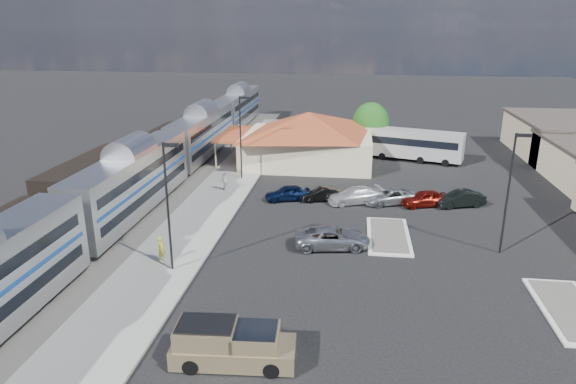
# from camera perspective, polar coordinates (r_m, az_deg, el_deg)

# --- Properties ---
(ground) EXTENTS (280.00, 280.00, 0.00)m
(ground) POSITION_cam_1_polar(r_m,az_deg,el_deg) (39.82, 5.47, -5.79)
(ground) COLOR black
(ground) RESTS_ON ground
(railbed) EXTENTS (16.00, 100.00, 0.12)m
(railbed) POSITION_cam_1_polar(r_m,az_deg,el_deg) (52.07, -17.90, -0.69)
(railbed) COLOR #4C4944
(railbed) RESTS_ON ground
(platform) EXTENTS (5.50, 92.00, 0.18)m
(platform) POSITION_cam_1_polar(r_m,az_deg,el_deg) (47.14, -8.96, -1.93)
(platform) COLOR gray
(platform) RESTS_ON ground
(passenger_train) EXTENTS (3.00, 104.00, 5.55)m
(passenger_train) POSITION_cam_1_polar(r_m,az_deg,el_deg) (46.76, -16.81, 0.92)
(passenger_train) COLOR silver
(passenger_train) RESTS_ON ground
(freight_cars) EXTENTS (2.80, 46.00, 4.00)m
(freight_cars) POSITION_cam_1_polar(r_m,az_deg,el_deg) (52.32, -21.37, 1.16)
(freight_cars) COLOR black
(freight_cars) RESTS_ON ground
(station_depot) EXTENTS (18.35, 12.24, 6.20)m
(station_depot) POSITION_cam_1_polar(r_m,az_deg,el_deg) (62.02, 2.22, 6.08)
(station_depot) COLOR beige
(station_depot) RESTS_ON ground
(traffic_island_south) EXTENTS (3.30, 7.50, 0.21)m
(traffic_island_south) POSITION_cam_1_polar(r_m,az_deg,el_deg) (41.71, 11.10, -4.76)
(traffic_island_south) COLOR silver
(traffic_island_south) RESTS_ON ground
(traffic_island_north) EXTENTS (3.30, 7.50, 0.21)m
(traffic_island_north) POSITION_cam_1_polar(r_m,az_deg,el_deg) (35.10, 28.87, -11.44)
(traffic_island_north) COLOR silver
(traffic_island_north) RESTS_ON ground
(lamp_plat_s) EXTENTS (1.08, 0.25, 9.00)m
(lamp_plat_s) POSITION_cam_1_polar(r_m,az_deg,el_deg) (34.37, -13.15, -0.59)
(lamp_plat_s) COLOR black
(lamp_plat_s) RESTS_ON ground
(lamp_plat_n) EXTENTS (1.08, 0.25, 9.00)m
(lamp_plat_n) POSITION_cam_1_polar(r_m,az_deg,el_deg) (54.80, -5.22, 6.76)
(lamp_plat_n) COLOR black
(lamp_plat_n) RESTS_ON ground
(lamp_lot) EXTENTS (1.08, 0.25, 9.00)m
(lamp_lot) POSITION_cam_1_polar(r_m,az_deg,el_deg) (39.55, 23.50, 0.82)
(lamp_lot) COLOR black
(lamp_lot) RESTS_ON ground
(tree_depot) EXTENTS (4.71, 4.71, 6.63)m
(tree_depot) POSITION_cam_1_polar(r_m,az_deg,el_deg) (67.52, 9.17, 7.63)
(tree_depot) COLOR #382314
(tree_depot) RESTS_ON ground
(pickup_truck) EXTENTS (6.24, 2.61, 2.11)m
(pickup_truck) POSITION_cam_1_polar(r_m,az_deg,el_deg) (26.60, -6.05, -16.57)
(pickup_truck) COLOR tan
(pickup_truck) RESTS_ON ground
(suv) EXTENTS (6.03, 3.45, 1.58)m
(suv) POSITION_cam_1_polar(r_m,az_deg,el_deg) (38.93, 4.94, -5.07)
(suv) COLOR #A6A8AE
(suv) RESTS_ON ground
(coach_bus) EXTENTS (11.99, 5.99, 3.78)m
(coach_bus) POSITION_cam_1_polar(r_m,az_deg,el_deg) (65.06, 13.80, 5.28)
(coach_bus) COLOR silver
(coach_bus) RESTS_ON ground
(person_a) EXTENTS (0.68, 0.81, 1.89)m
(person_a) POSITION_cam_1_polar(r_m,az_deg,el_deg) (37.15, -13.90, -6.19)
(person_a) COLOR gold
(person_a) RESTS_ON platform
(person_b) EXTENTS (1.02, 1.12, 1.88)m
(person_b) POSITION_cam_1_polar(r_m,az_deg,el_deg) (51.82, -7.18, 1.21)
(person_b) COLOR silver
(person_b) RESTS_ON platform
(parked_car_a) EXTENTS (4.68, 2.99, 1.48)m
(parked_car_a) POSITION_cam_1_polar(r_m,az_deg,el_deg) (49.04, -0.03, -0.09)
(parked_car_a) COLOR #0C193D
(parked_car_a) RESTS_ON ground
(parked_car_b) EXTENTS (4.18, 2.58, 1.30)m
(parked_car_b) POSITION_cam_1_polar(r_m,az_deg,el_deg) (49.06, 3.73, -0.24)
(parked_car_b) COLOR black
(parked_car_b) RESTS_ON ground
(parked_car_c) EXTENTS (5.62, 3.85, 1.51)m
(parked_car_c) POSITION_cam_1_polar(r_m,az_deg,el_deg) (48.65, 7.47, -0.39)
(parked_car_c) COLOR white
(parked_car_c) RESTS_ON ground
(parked_car_d) EXTENTS (5.61, 3.98, 1.42)m
(parked_car_d) POSITION_cam_1_polar(r_m,az_deg,el_deg) (49.08, 11.20, -0.48)
(parked_car_d) COLOR #9CA1A5
(parked_car_d) RESTS_ON ground
(parked_car_e) EXTENTS (4.78, 3.11, 1.51)m
(parked_car_e) POSITION_cam_1_polar(r_m,az_deg,el_deg) (49.11, 14.95, -0.69)
(parked_car_e) COLOR maroon
(parked_car_e) RESTS_ON ground
(parked_car_f) EXTENTS (4.83, 2.95, 1.50)m
(parked_car_f) POSITION_cam_1_polar(r_m,az_deg,el_deg) (49.93, 18.54, -0.72)
(parked_car_f) COLOR black
(parked_car_f) RESTS_ON ground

